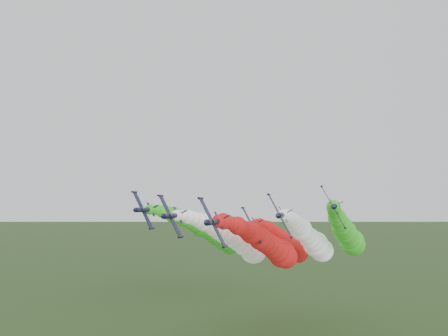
{
  "coord_description": "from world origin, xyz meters",
  "views": [
    {
      "loc": [
        25.49,
        -77.99,
        37.34
      ],
      "look_at": [
        4.23,
        11.44,
        45.23
      ],
      "focal_mm": 35.0,
      "sensor_mm": 36.0,
      "label": 1
    }
  ],
  "objects_px": {
    "jet_lead": "(270,246)",
    "jet_outer_left": "(211,233)",
    "jet_inner_left": "(237,240)",
    "jet_inner_right": "(311,240)",
    "jet_trail": "(286,243)",
    "jet_outer_right": "(347,233)"
  },
  "relations": [
    {
      "from": "jet_outer_right",
      "to": "jet_trail",
      "type": "relative_size",
      "value": 1.0
    },
    {
      "from": "jet_inner_left",
      "to": "jet_inner_right",
      "type": "xyz_separation_m",
      "value": [
        21.58,
        2.13,
        0.31
      ]
    },
    {
      "from": "jet_outer_left",
      "to": "jet_trail",
      "type": "height_order",
      "value": "jet_outer_left"
    },
    {
      "from": "jet_inner_left",
      "to": "jet_lead",
      "type": "bearing_deg",
      "value": -42.89
    },
    {
      "from": "jet_inner_left",
      "to": "jet_outer_right",
      "type": "height_order",
      "value": "jet_outer_right"
    },
    {
      "from": "jet_inner_left",
      "to": "jet_outer_left",
      "type": "xyz_separation_m",
      "value": [
        -10.2,
        7.97,
        1.43
      ]
    },
    {
      "from": "jet_outer_left",
      "to": "jet_outer_right",
      "type": "distance_m",
      "value": 41.88
    },
    {
      "from": "jet_inner_right",
      "to": "jet_outer_left",
      "type": "xyz_separation_m",
      "value": [
        -31.77,
        5.84,
        1.12
      ]
    },
    {
      "from": "jet_lead",
      "to": "jet_outer_left",
      "type": "xyz_separation_m",
      "value": [
        -21.5,
        18.47,
        2.0
      ]
    },
    {
      "from": "jet_inner_left",
      "to": "jet_inner_right",
      "type": "relative_size",
      "value": 1.01
    },
    {
      "from": "jet_outer_left",
      "to": "jet_trail",
      "type": "distance_m",
      "value": 26.06
    },
    {
      "from": "jet_inner_left",
      "to": "jet_trail",
      "type": "distance_m",
      "value": 23.62
    },
    {
      "from": "jet_outer_left",
      "to": "jet_outer_right",
      "type": "xyz_separation_m",
      "value": [
        41.86,
        -1.1,
        0.59
      ]
    },
    {
      "from": "jet_inner_left",
      "to": "jet_outer_right",
      "type": "xyz_separation_m",
      "value": [
        31.66,
        6.87,
        2.02
      ]
    },
    {
      "from": "jet_inner_right",
      "to": "jet_outer_left",
      "type": "bearing_deg",
      "value": 169.59
    },
    {
      "from": "jet_lead",
      "to": "jet_inner_right",
      "type": "height_order",
      "value": "jet_inner_right"
    },
    {
      "from": "jet_lead",
      "to": "jet_outer_right",
      "type": "bearing_deg",
      "value": 40.47
    },
    {
      "from": "jet_lead",
      "to": "jet_outer_left",
      "type": "bearing_deg",
      "value": 139.34
    },
    {
      "from": "jet_inner_left",
      "to": "jet_inner_right",
      "type": "height_order",
      "value": "jet_inner_right"
    },
    {
      "from": "jet_outer_left",
      "to": "jet_trail",
      "type": "bearing_deg",
      "value": 27.18
    },
    {
      "from": "jet_lead",
      "to": "jet_inner_left",
      "type": "bearing_deg",
      "value": 137.11
    },
    {
      "from": "jet_lead",
      "to": "jet_inner_left",
      "type": "xyz_separation_m",
      "value": [
        -11.3,
        10.5,
        0.57
      ]
    }
  ]
}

